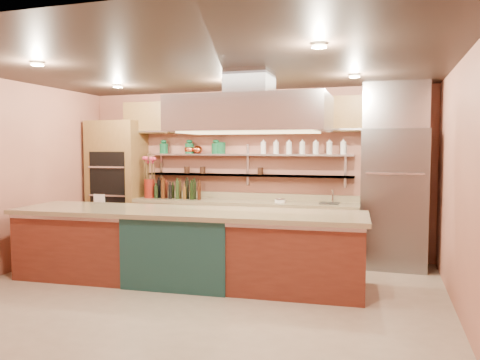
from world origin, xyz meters
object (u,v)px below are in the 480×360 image
(flower_vase, at_px, (150,188))
(kitchen_scale, at_px, (280,200))
(island, at_px, (186,246))
(green_canister, at_px, (221,148))
(refrigerator, at_px, (394,199))
(copper_kettle, at_px, (198,150))

(flower_vase, distance_m, kitchen_scale, 2.38)
(island, relative_size, green_canister, 23.80)
(refrigerator, height_order, island, refrigerator)
(refrigerator, distance_m, copper_kettle, 3.38)
(kitchen_scale, xyz_separation_m, copper_kettle, (-1.54, 0.22, 0.81))
(refrigerator, relative_size, flower_vase, 6.31)
(flower_vase, relative_size, green_canister, 1.69)
(island, bearing_deg, copper_kettle, 104.07)
(flower_vase, xyz_separation_m, copper_kettle, (0.83, 0.22, 0.69))
(island, distance_m, green_canister, 2.32)
(island, xyz_separation_m, green_canister, (-0.17, 1.90, 1.32))
(refrigerator, bearing_deg, kitchen_scale, 179.67)
(copper_kettle, bearing_deg, green_canister, 0.00)
(green_canister, bearing_deg, island, -84.96)
(green_canister, bearing_deg, copper_kettle, 180.00)
(copper_kettle, distance_m, green_canister, 0.43)
(refrigerator, distance_m, kitchen_scale, 1.76)
(island, relative_size, flower_vase, 14.10)
(island, relative_size, kitchen_scale, 30.09)
(copper_kettle, bearing_deg, island, -72.44)
(flower_vase, bearing_deg, island, -49.46)
(island, height_order, green_canister, green_canister)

